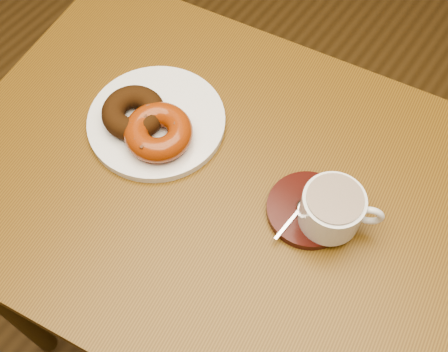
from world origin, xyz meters
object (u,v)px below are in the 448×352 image
Objects in this scene: cafe_table at (215,212)px; saucer at (308,210)px; donut_plate at (157,121)px; coffee_cup at (333,209)px.

cafe_table is 7.28× the size of saucer.
coffee_cup is at bearing 1.47° from donut_plate.
coffee_cup is (0.20, 0.04, 0.18)m from cafe_table.
cafe_table is at bearing 167.62° from coffee_cup.
cafe_table is 0.22m from saucer.
cafe_table is 0.27m from coffee_cup.
saucer is at bearing 1.25° from donut_plate.
coffee_cup is (0.34, 0.01, 0.04)m from donut_plate.
donut_plate and saucer have the same top height.
saucer is at bearing 160.58° from coffee_cup.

